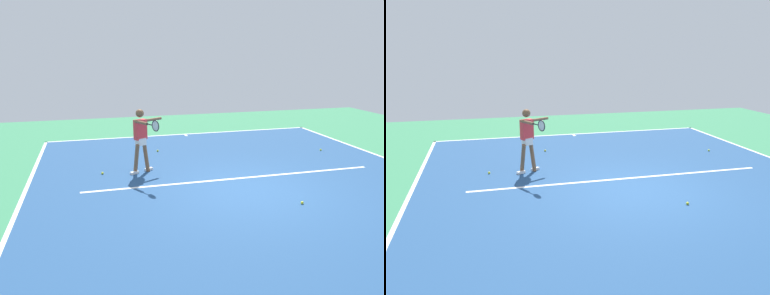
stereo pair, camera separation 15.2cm
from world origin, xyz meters
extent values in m
plane|color=#388456|center=(0.00, 0.00, 0.00)|extent=(22.52, 22.52, 0.00)
cube|color=navy|center=(0.00, 0.00, 0.00)|extent=(10.72, 13.31, 0.00)
cube|color=white|center=(0.00, -6.61, 0.00)|extent=(10.72, 0.10, 0.01)
cube|color=white|center=(5.31, 0.00, 0.00)|extent=(0.10, 13.31, 0.01)
cube|color=white|center=(0.00, -0.91, 0.00)|extent=(8.04, 0.10, 0.01)
cube|color=white|center=(0.00, -6.41, 0.00)|extent=(0.10, 0.30, 0.01)
cylinder|color=brown|center=(2.22, -2.20, 0.41)|extent=(0.22, 0.29, 0.85)
cube|color=white|center=(2.15, -2.24, 0.04)|extent=(0.26, 0.20, 0.07)
cylinder|color=brown|center=(2.51, -2.05, 0.41)|extent=(0.22, 0.29, 0.85)
cube|color=white|center=(2.58, -2.01, 0.04)|extent=(0.26, 0.20, 0.07)
cube|color=white|center=(2.36, -2.12, 0.89)|extent=(0.31, 0.29, 0.20)
cube|color=red|center=(2.36, -2.12, 1.22)|extent=(0.38, 0.32, 0.55)
sphere|color=brown|center=(2.36, -2.12, 1.67)|extent=(0.22, 0.22, 0.22)
cylinder|color=brown|center=(1.97, -2.33, 1.45)|extent=(0.53, 0.33, 0.08)
cylinder|color=brown|center=(2.38, -1.80, 1.48)|extent=(0.33, 0.53, 0.08)
cylinder|color=black|center=(2.20, -1.46, 1.48)|extent=(0.13, 0.21, 0.03)
torus|color=black|center=(2.09, -1.24, 1.48)|extent=(0.16, 0.27, 0.29)
cylinder|color=silver|center=(2.09, -1.24, 1.48)|extent=(0.12, 0.22, 0.25)
sphere|color=yellow|center=(3.44, -2.20, 0.03)|extent=(0.07, 0.07, 0.07)
sphere|color=#C6E53D|center=(-3.85, -2.87, 0.03)|extent=(0.07, 0.07, 0.07)
sphere|color=yellow|center=(-0.79, 1.10, 0.03)|extent=(0.07, 0.07, 0.07)
sphere|color=yellow|center=(1.54, -4.19, 0.03)|extent=(0.07, 0.07, 0.07)
camera|label=1|loc=(3.66, 8.16, 3.36)|focal=35.85mm
camera|label=2|loc=(3.51, 8.20, 3.36)|focal=35.85mm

